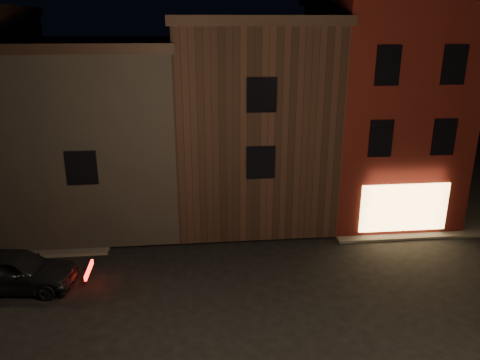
# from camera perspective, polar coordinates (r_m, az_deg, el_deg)

# --- Properties ---
(ground) EXTENTS (120.00, 120.00, 0.00)m
(ground) POSITION_cam_1_polar(r_m,az_deg,el_deg) (16.04, -0.25, -16.59)
(ground) COLOR black
(ground) RESTS_ON ground
(sidewalk_far_right) EXTENTS (30.00, 30.00, 0.12)m
(sidewalk_far_right) POSITION_cam_1_polar(r_m,az_deg,el_deg) (40.36, 26.16, 3.58)
(sidewalk_far_right) COLOR #2D2B28
(sidewalk_far_right) RESTS_ON ground
(corner_building) EXTENTS (6.50, 8.50, 10.50)m
(corner_building) POSITION_cam_1_polar(r_m,az_deg,el_deg) (24.65, 16.49, 8.92)
(corner_building) COLOR #49100D
(corner_building) RESTS_ON ground
(row_building_a) EXTENTS (7.30, 10.30, 9.40)m
(row_building_a) POSITION_cam_1_polar(r_m,az_deg,el_deg) (24.10, 0.81, 8.10)
(row_building_a) COLOR black
(row_building_a) RESTS_ON ground
(row_building_b) EXTENTS (7.80, 10.30, 8.40)m
(row_building_b) POSITION_cam_1_polar(r_m,az_deg,el_deg) (24.45, -16.43, 6.30)
(row_building_b) COLOR black
(row_building_b) RESTS_ON ground
(parked_car_a) EXTENTS (4.53, 2.26, 1.48)m
(parked_car_a) POSITION_cam_1_polar(r_m,az_deg,el_deg) (19.07, -25.73, -9.87)
(parked_car_a) COLOR black
(parked_car_a) RESTS_ON ground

